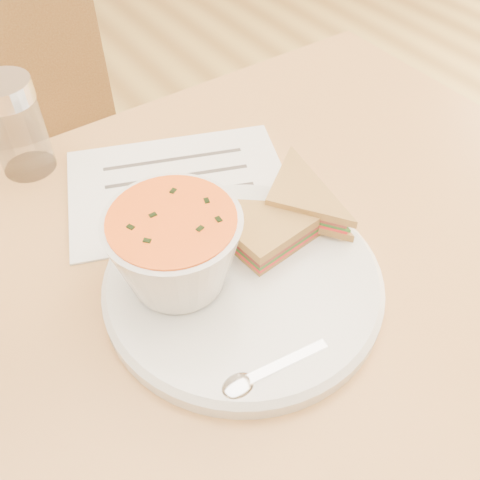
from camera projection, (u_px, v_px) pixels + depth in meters
dining_table at (227, 435)px, 0.83m from camera, size 1.00×0.70×0.75m
chair_far at (30, 196)px, 1.08m from camera, size 0.51×0.51×0.92m
plate at (243, 283)px, 0.55m from camera, size 0.29×0.29×0.02m
soup_bowl at (176, 253)px, 0.51m from camera, size 0.16×0.16×0.09m
sandwich_half_a at (260, 270)px, 0.53m from camera, size 0.13×0.13×0.04m
sandwich_half_b at (265, 210)px, 0.58m from camera, size 0.14×0.14×0.03m
spoon at (285, 363)px, 0.48m from camera, size 0.16×0.05×0.01m
paper_menu at (179, 186)px, 0.66m from camera, size 0.32×0.28×0.00m
condiment_shaker at (16, 127)px, 0.65m from camera, size 0.09×0.09×0.12m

